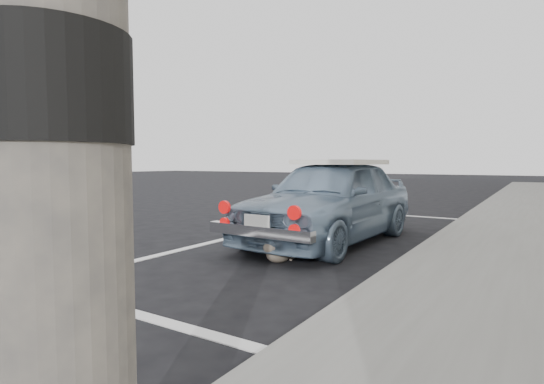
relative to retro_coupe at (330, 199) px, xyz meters
The scene contains 6 objects.
ground 3.06m from the retro_coupe, 99.17° to the right, with size 80.00×80.00×0.00m, color black.
pline_rear 3.51m from the retro_coupe, 89.63° to the right, with size 3.00×0.12×0.01m, color silver.
pline_front 3.59m from the retro_coupe, 89.64° to the left, with size 3.00×0.12×0.01m, color silver.
pline_side 1.51m from the retro_coupe, behind, with size 0.12×7.00×0.01m, color silver.
retro_coupe is the anchor object (origin of this frame).
cat 1.57m from the retro_coupe, 88.00° to the right, with size 0.29×0.55×0.29m.
Camera 1 is at (3.00, -2.56, 1.13)m, focal length 28.00 mm.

